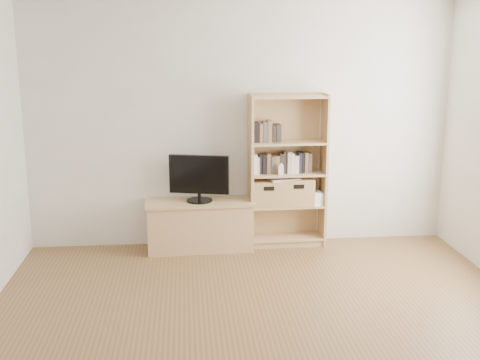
{
  "coord_description": "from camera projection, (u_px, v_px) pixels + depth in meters",
  "views": [
    {
      "loc": [
        -0.59,
        -3.8,
        2.19
      ],
      "look_at": [
        -0.06,
        1.9,
        0.84
      ],
      "focal_mm": 45.0,
      "sensor_mm": 36.0,
      "label": 1
    }
  ],
  "objects": [
    {
      "name": "back_wall",
      "position": [
        241.0,
        125.0,
        6.37
      ],
      "size": [
        4.5,
        0.02,
        2.6
      ],
      "primitive_type": "cube",
      "color": "beige",
      "rests_on": "floor"
    },
    {
      "name": "books_row_mid",
      "position": [
        287.0,
        163.0,
        6.38
      ],
      "size": [
        0.79,
        0.16,
        0.21
      ],
      "primitive_type": "cube",
      "rotation": [
        0.0,
        0.0,
        0.01
      ],
      "color": "silver",
      "rests_on": "bookshelf"
    },
    {
      "name": "bookshelf",
      "position": [
        288.0,
        171.0,
        6.38
      ],
      "size": [
        0.83,
        0.32,
        1.63
      ],
      "primitive_type": "cube",
      "rotation": [
        0.0,
        0.0,
        0.03
      ],
      "color": "#A88256",
      "rests_on": "floor"
    },
    {
      "name": "magazine_stack",
      "position": [
        313.0,
        198.0,
        6.48
      ],
      "size": [
        0.24,
        0.29,
        0.12
      ],
      "primitive_type": "cube",
      "rotation": [
        0.0,
        0.0,
        0.26
      ],
      "color": "beige",
      "rests_on": "bookshelf"
    },
    {
      "name": "basket_left",
      "position": [
        267.0,
        192.0,
        6.4
      ],
      "size": [
        0.33,
        0.28,
        0.27
      ],
      "primitive_type": "cube",
      "rotation": [
        0.0,
        0.0,
        0.0
      ],
      "color": "tan",
      "rests_on": "bookshelf"
    },
    {
      "name": "baby_monitor",
      "position": [
        281.0,
        170.0,
        6.27
      ],
      "size": [
        0.05,
        0.03,
        0.1
      ],
      "primitive_type": "cube",
      "rotation": [
        0.0,
        0.0,
        0.01
      ],
      "color": "white",
      "rests_on": "bookshelf"
    },
    {
      "name": "laptop",
      "position": [
        283.0,
        179.0,
        6.37
      ],
      "size": [
        0.35,
        0.27,
        0.02
      ],
      "primitive_type": "cube",
      "rotation": [
        0.0,
        0.0,
        0.2
      ],
      "color": "silver",
      "rests_on": "basket_left"
    },
    {
      "name": "tv_stand",
      "position": [
        200.0,
        226.0,
        6.37
      ],
      "size": [
        1.11,
        0.45,
        0.5
      ],
      "primitive_type": "cube",
      "rotation": [
        0.0,
        0.0,
        0.04
      ],
      "color": "#A88256",
      "rests_on": "floor"
    },
    {
      "name": "floor",
      "position": [
        274.0,
        357.0,
        4.24
      ],
      "size": [
        4.5,
        5.0,
        0.01
      ],
      "primitive_type": "cube",
      "color": "brown",
      "rests_on": "ground"
    },
    {
      "name": "television",
      "position": [
        199.0,
        179.0,
        6.25
      ],
      "size": [
        0.62,
        0.19,
        0.49
      ],
      "primitive_type": "cube",
      "rotation": [
        0.0,
        0.0,
        -0.23
      ],
      "color": "black",
      "rests_on": "tv_stand"
    },
    {
      "name": "basket_right",
      "position": [
        296.0,
        191.0,
        6.44
      ],
      "size": [
        0.35,
        0.29,
        0.29
      ],
      "primitive_type": "cube",
      "rotation": [
        0.0,
        0.0,
        -0.0
      ],
      "color": "tan",
      "rests_on": "bookshelf"
    },
    {
      "name": "books_row_upper",
      "position": [
        271.0,
        133.0,
        6.28
      ],
      "size": [
        0.36,
        0.13,
        0.19
      ],
      "primitive_type": "cube",
      "rotation": [
        0.0,
        0.0,
        0.0
      ],
      "color": "silver",
      "rests_on": "bookshelf"
    }
  ]
}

